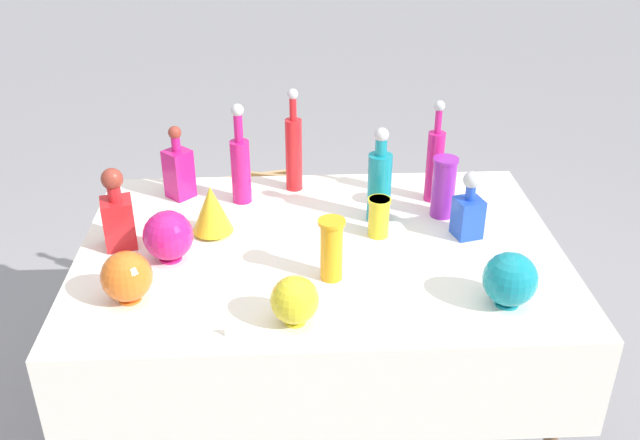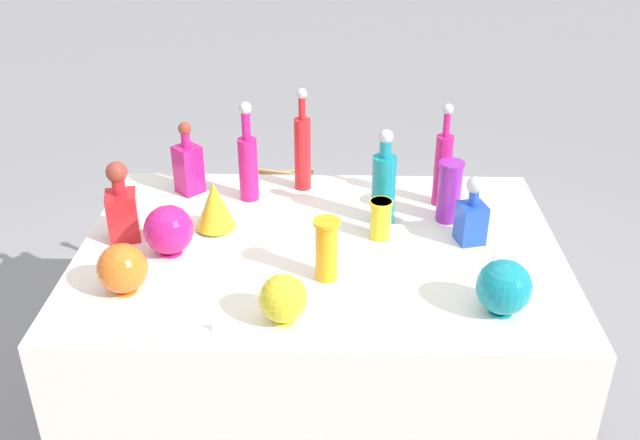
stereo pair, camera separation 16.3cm
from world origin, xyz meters
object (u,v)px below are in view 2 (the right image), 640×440
square_decanter_0 (472,216)px  cardboard_box_behind_right (269,220)px  square_decanter_1 (188,165)px  fluted_vase_0 (215,205)px  slender_vase_0 (327,248)px  slender_vase_2 (449,190)px  round_bowl_2 (504,287)px  tall_bottle_2 (384,184)px  square_decanter_2 (122,207)px  tall_bottle_1 (443,165)px  slender_vase_1 (381,218)px  round_bowl_0 (283,299)px  cardboard_box_behind_left (287,223)px  tall_bottle_3 (248,162)px  round_bowl_1 (169,230)px  round_bowl_3 (123,268)px  tall_bottle_0 (303,149)px

square_decanter_0 → cardboard_box_behind_right: bearing=124.7°
square_decanter_1 → fluted_vase_0: bearing=-63.3°
slender_vase_0 → slender_vase_2: (0.44, 0.41, 0.01)m
cardboard_box_behind_right → round_bowl_2: bearing=-62.1°
tall_bottle_2 → square_decanter_2: size_ratio=1.24×
tall_bottle_1 → slender_vase_1: size_ratio=2.79×
square_decanter_1 → slender_vase_2: (1.00, -0.21, 0.01)m
round_bowl_0 → cardboard_box_behind_left: size_ratio=0.33×
tall_bottle_1 → square_decanter_2: size_ratio=1.38×
tall_bottle_1 → square_decanter_0: 0.30m
tall_bottle_3 → slender_vase_2: tall_bottle_3 is taller
square_decanter_1 → round_bowl_2: 1.34m
round_bowl_1 → round_bowl_3: 0.25m
tall_bottle_0 → tall_bottle_1: (0.54, -0.12, -0.01)m
square_decanter_1 → slender_vase_0: size_ratio=1.39×
round_bowl_0 → round_bowl_2: (0.65, 0.06, 0.01)m
square_decanter_0 → tall_bottle_2: bearing=155.3°
tall_bottle_2 → tall_bottle_3: (-0.51, 0.17, 0.00)m
tall_bottle_3 → fluted_vase_0: size_ratio=2.15×
square_decanter_1 → slender_vase_0: square_decanter_1 is taller
slender_vase_1 → slender_vase_2: (0.26, 0.14, 0.04)m
round_bowl_2 → round_bowl_3: round_bowl_2 is taller
tall_bottle_3 → slender_vase_1: bearing=-30.7°
tall_bottle_0 → square_decanter_2: size_ratio=1.43×
round_bowl_1 → cardboard_box_behind_left: bearing=76.7°
square_decanter_2 → tall_bottle_1: bearing=14.5°
round_bowl_0 → tall_bottle_1: bearing=54.4°
slender_vase_0 → round_bowl_3: (-0.63, -0.09, -0.03)m
tall_bottle_0 → tall_bottle_3: (-0.20, -0.10, -0.01)m
tall_bottle_0 → round_bowl_2: 1.05m
square_decanter_1 → round_bowl_0: 0.95m
tall_bottle_3 → round_bowl_1: bearing=-117.8°
tall_bottle_2 → slender_vase_1: size_ratio=2.49×
tall_bottle_0 → tall_bottle_2: bearing=-41.8°
slender_vase_2 → cardboard_box_behind_left: bearing=124.3°
round_bowl_0 → round_bowl_2: size_ratio=0.87×
square_decanter_2 → cardboard_box_behind_right: square_decanter_2 is taller
square_decanter_1 → square_decanter_2: square_decanter_1 is taller
tall_bottle_1 → round_bowl_0: (-0.55, -0.77, -0.08)m
round_bowl_0 → round_bowl_1: 0.56m
slender_vase_2 → round_bowl_3: 1.18m
round_bowl_1 → cardboard_box_behind_right: bearing=81.6°
tall_bottle_3 → cardboard_box_behind_left: size_ratio=0.88×
tall_bottle_0 → cardboard_box_behind_left: 1.06m
round_bowl_0 → round_bowl_3: 0.53m
tall_bottle_3 → cardboard_box_behind_left: tall_bottle_3 is taller
tall_bottle_3 → square_decanter_1: size_ratio=1.35×
tall_bottle_2 → cardboard_box_behind_left: size_ratio=0.80×
round_bowl_2 → tall_bottle_2: bearing=120.3°
square_decanter_0 → cardboard_box_behind_left: size_ratio=0.55×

